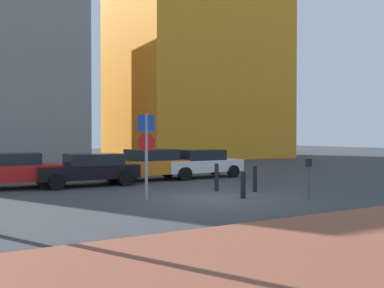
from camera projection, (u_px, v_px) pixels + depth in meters
name	position (u px, v px, depth m)	size (l,w,h in m)	color
ground_plane	(213.00, 199.00, 14.17)	(120.00, 120.00, 0.00)	#38383A
sidewalk_brick	(382.00, 237.00, 8.50)	(40.00, 4.42, 0.14)	brown
parked_car_red	(9.00, 170.00, 16.80)	(4.13, 2.24, 1.44)	red
parked_car_black	(89.00, 169.00, 17.89)	(4.20, 2.06, 1.37)	black
parked_car_orange	(151.00, 164.00, 20.13)	(4.18, 2.13, 1.49)	orange
parked_car_white	(201.00, 163.00, 21.36)	(4.33, 2.00, 1.43)	white
parking_sign_post	(146.00, 146.00, 13.79)	(0.60, 0.12, 2.85)	gray
parking_meter	(308.00, 173.00, 14.02)	(0.18, 0.14, 1.37)	#4C4C51
traffic_bollard_near	(243.00, 185.00, 14.25)	(0.18, 0.18, 0.92)	black
traffic_bollard_mid	(217.00, 177.00, 16.10)	(0.16, 0.16, 1.07)	black
traffic_bollard_far	(255.00, 179.00, 15.98)	(0.16, 0.16, 1.00)	black
building_colorful_midrise	(192.00, 31.00, 43.65)	(14.89, 15.34, 26.29)	orange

